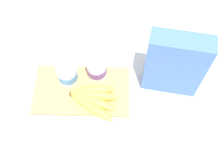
# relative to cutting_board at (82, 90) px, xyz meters

# --- Properties ---
(ground_plane) EXTENTS (2.40, 2.40, 0.00)m
(ground_plane) POSITION_rel_cutting_board_xyz_m (0.00, 0.00, -0.01)
(ground_plane) COLOR silver
(cutting_board) EXTENTS (0.35, 0.20, 0.01)m
(cutting_board) POSITION_rel_cutting_board_xyz_m (0.00, 0.00, 0.00)
(cutting_board) COLOR tan
(cutting_board) RESTS_ON ground_plane
(cereal_box) EXTENTS (0.21, 0.10, 0.28)m
(cereal_box) POSITION_rel_cutting_board_xyz_m (0.32, 0.04, 0.13)
(cereal_box) COLOR #4770B7
(cereal_box) RESTS_ON ground_plane
(yogurt_cup_front) EXTENTS (0.08, 0.08, 0.08)m
(yogurt_cup_front) POSITION_rel_cutting_board_xyz_m (-0.05, 0.04, 0.05)
(yogurt_cup_front) COLOR white
(yogurt_cup_front) RESTS_ON cutting_board
(yogurt_cup_back) EXTENTS (0.08, 0.08, 0.09)m
(yogurt_cup_back) POSITION_rel_cutting_board_xyz_m (0.05, 0.06, 0.05)
(yogurt_cup_back) COLOR white
(yogurt_cup_back) RESTS_ON cutting_board
(banana_bunch) EXTENTS (0.18, 0.16, 0.04)m
(banana_bunch) POSITION_rel_cutting_board_xyz_m (0.05, -0.04, 0.02)
(banana_bunch) COLOR #E1C946
(banana_bunch) RESTS_ON cutting_board
(spoon) EXTENTS (0.05, 0.13, 0.01)m
(spoon) POSITION_rel_cutting_board_xyz_m (-0.24, -0.01, -0.00)
(spoon) COLOR silver
(spoon) RESTS_ON ground_plane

